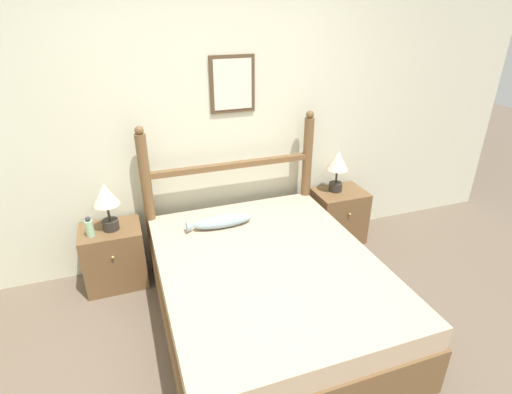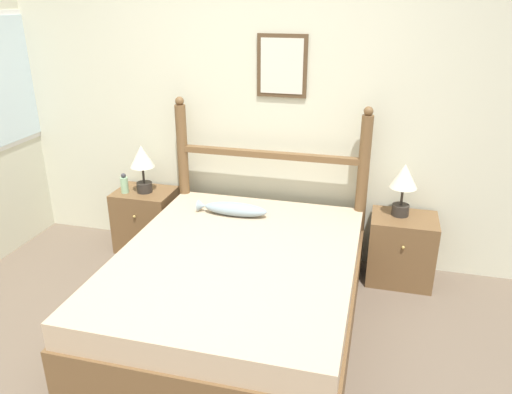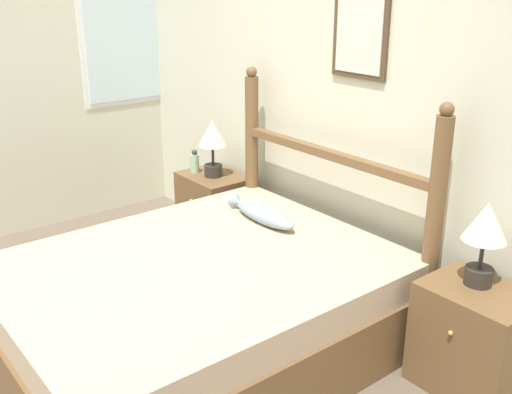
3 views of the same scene
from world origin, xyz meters
name	(u,v)px [view 2 (image 2 of 3)]	position (x,y,z in m)	size (l,w,h in m)	color
ground_plane	(188,380)	(0.00, 0.00, 0.00)	(16.00, 16.00, 0.00)	brown
wall_back	(260,106)	(0.00, 1.73, 1.28)	(6.40, 0.08, 2.55)	beige
bed	(237,289)	(0.12, 0.62, 0.26)	(1.58, 1.98, 0.53)	brown
headboard	(269,180)	(0.12, 1.56, 0.71)	(1.58, 0.09, 1.36)	brown
nightstand_left	(146,220)	(-0.97, 1.48, 0.27)	(0.50, 0.41, 0.54)	brown
nightstand_right	(401,249)	(1.20, 1.48, 0.27)	(0.50, 0.41, 0.54)	brown
table_lamp_left	(142,161)	(-0.95, 1.46, 0.82)	(0.21, 0.21, 0.41)	#2D2823
table_lamp_right	(404,181)	(1.16, 1.51, 0.82)	(0.21, 0.21, 0.41)	#2D2823
bottle	(124,184)	(-1.11, 1.41, 0.62)	(0.06, 0.06, 0.17)	#99C699
fish_pillow	(233,209)	(-0.08, 1.22, 0.58)	(0.56, 0.14, 0.10)	#8499A3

